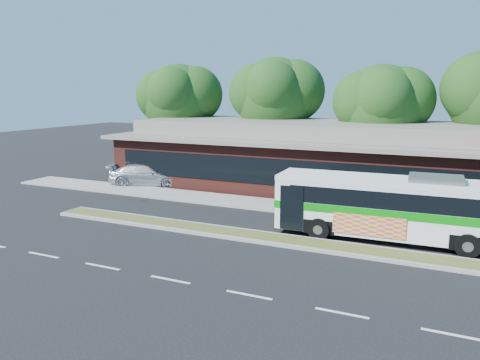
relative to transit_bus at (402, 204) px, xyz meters
The scene contains 10 objects.
ground 4.99m from the transit_bus, 144.04° to the right, with size 120.00×120.00×0.00m, color black.
median_strip 4.66m from the transit_bus, 150.41° to the right, with size 26.00×1.10×0.15m, color #414C20.
sidewalk 5.51m from the transit_bus, 136.25° to the left, with size 44.00×2.60×0.12m, color gray.
parking_lot 23.03m from the transit_bus, 161.63° to the left, with size 14.00×12.00×0.01m, color black.
plaza_building 10.92m from the transit_bus, 110.40° to the left, with size 33.20×11.20×4.45m.
tree_bg_a 22.56m from the transit_bus, 146.04° to the left, with size 6.47×5.80×8.63m.
tree_bg_b 17.51m from the transit_bus, 127.77° to the left, with size 6.69×6.00×9.00m.
tree_bg_c 13.20m from the transit_bus, 100.97° to the left, with size 6.24×5.60×8.26m.
transit_bus is the anchor object (origin of this frame).
sedan 18.20m from the transit_bus, 162.07° to the left, with size 2.14×5.28×1.53m, color silver.
Camera 1 is at (5.60, -17.95, 6.49)m, focal length 35.00 mm.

